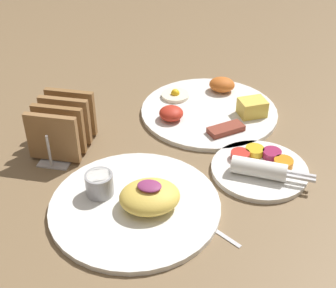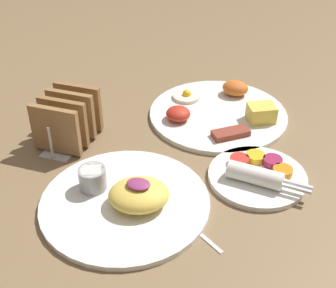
# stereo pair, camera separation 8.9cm
# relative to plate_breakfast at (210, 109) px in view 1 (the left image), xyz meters

# --- Properties ---
(ground_plane) EXTENTS (3.00, 3.00, 0.00)m
(ground_plane) POSITION_rel_plate_breakfast_xyz_m (-0.05, -0.20, -0.01)
(ground_plane) COLOR brown
(plate_breakfast) EXTENTS (0.30, 0.30, 0.05)m
(plate_breakfast) POSITION_rel_plate_breakfast_xyz_m (0.00, 0.00, 0.00)
(plate_breakfast) COLOR white
(plate_breakfast) RESTS_ON ground_plane
(plate_condiments) EXTENTS (0.19, 0.18, 0.04)m
(plate_condiments) POSITION_rel_plate_breakfast_xyz_m (0.12, -0.20, 0.00)
(plate_condiments) COLOR white
(plate_condiments) RESTS_ON ground_plane
(plate_foreground) EXTENTS (0.29, 0.29, 0.06)m
(plate_foreground) POSITION_rel_plate_breakfast_xyz_m (-0.08, -0.33, 0.00)
(plate_foreground) COLOR white
(plate_foreground) RESTS_ON ground_plane
(toast_rack) EXTENTS (0.10, 0.15, 0.10)m
(toast_rack) POSITION_rel_plate_breakfast_xyz_m (-0.27, -0.19, 0.04)
(toast_rack) COLOR #B7B7BC
(toast_rack) RESTS_ON ground_plane
(teaspoon) EXTENTS (0.11, 0.08, 0.01)m
(teaspoon) POSITION_rel_plate_breakfast_xyz_m (0.02, -0.34, -0.01)
(teaspoon) COLOR silver
(teaspoon) RESTS_ON ground_plane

